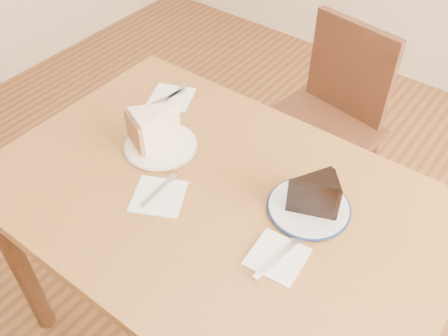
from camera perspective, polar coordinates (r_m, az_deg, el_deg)
ground at (r=1.91m, az=-0.71°, el=-18.55°), size 4.00×4.00×0.00m
table at (r=1.37m, az=-0.94°, el=-5.98°), size 1.20×0.80×0.75m
chair_far at (r=1.99m, az=11.18°, el=5.12°), size 0.48×0.48×0.85m
plate_cream at (r=1.43m, az=-7.22°, el=2.53°), size 0.20×0.20×0.01m
plate_navy at (r=1.27m, az=9.64°, el=-4.50°), size 0.20×0.20×0.01m
carrot_cake at (r=1.42m, az=-7.50°, el=4.86°), size 0.14×0.16×0.10m
chocolate_cake at (r=1.23m, az=9.71°, el=-3.19°), size 0.13×0.13×0.10m
napkin_cream at (r=1.30m, az=-7.49°, el=-3.22°), size 0.17×0.17×0.00m
napkin_navy at (r=1.18m, az=6.11°, el=-10.06°), size 0.13×0.13×0.00m
napkin_spare at (r=1.62m, az=-6.05°, el=8.01°), size 0.17×0.17×0.00m
fork_cream at (r=1.31m, az=-7.47°, el=-2.54°), size 0.02×0.14×0.00m
knife_navy at (r=1.17m, az=6.38°, el=-9.96°), size 0.04×0.17×0.00m
fork_spare at (r=1.62m, az=-5.81°, el=8.27°), size 0.02×0.14×0.00m
knife_spare at (r=1.61m, az=-6.91°, el=7.80°), size 0.05×0.16×0.00m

